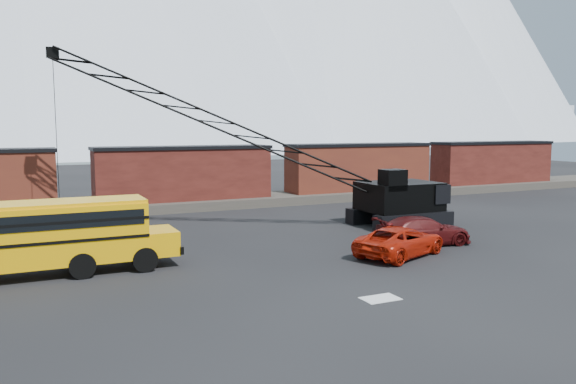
{
  "coord_description": "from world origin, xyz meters",
  "views": [
    {
      "loc": [
        -11.2,
        -20.81,
        6.34
      ],
      "look_at": [
        1.03,
        5.18,
        3.0
      ],
      "focal_mm": 35.0,
      "sensor_mm": 36.0,
      "label": 1
    }
  ],
  "objects_px": {
    "school_bus": "(32,236)",
    "red_pickup": "(400,241)",
    "crawler_crane": "(224,125)",
    "maroon_suv": "(423,231)"
  },
  "relations": [
    {
      "from": "school_bus",
      "to": "red_pickup",
      "type": "distance_m",
      "value": 16.85
    },
    {
      "from": "red_pickup",
      "to": "crawler_crane",
      "type": "relative_size",
      "value": 0.23
    },
    {
      "from": "red_pickup",
      "to": "crawler_crane",
      "type": "bearing_deg",
      "value": 6.19
    },
    {
      "from": "red_pickup",
      "to": "crawler_crane",
      "type": "xyz_separation_m",
      "value": [
        -5.47,
        10.52,
        5.69
      ]
    },
    {
      "from": "school_bus",
      "to": "crawler_crane",
      "type": "relative_size",
      "value": 0.5
    },
    {
      "from": "maroon_suv",
      "to": "crawler_crane",
      "type": "xyz_separation_m",
      "value": [
        -8.18,
        8.86,
        5.66
      ]
    },
    {
      "from": "school_bus",
      "to": "maroon_suv",
      "type": "bearing_deg",
      "value": -5.16
    },
    {
      "from": "school_bus",
      "to": "crawler_crane",
      "type": "bearing_deg",
      "value": 32.94
    },
    {
      "from": "red_pickup",
      "to": "maroon_suv",
      "type": "height_order",
      "value": "maroon_suv"
    },
    {
      "from": "school_bus",
      "to": "crawler_crane",
      "type": "distance_m",
      "value": 13.9
    }
  ]
}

